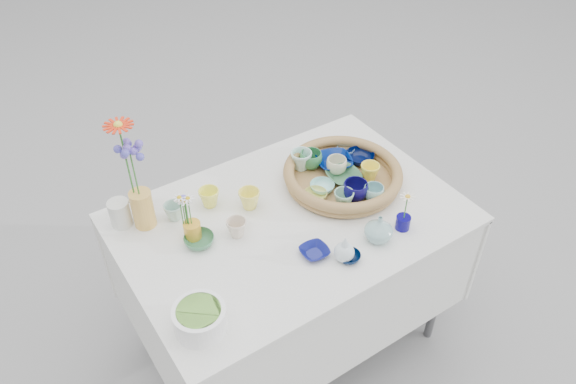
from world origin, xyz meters
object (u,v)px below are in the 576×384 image
wicker_tray (343,175)px  bud_vase_seafoam (379,229)px  tall_vase_yellow (143,209)px  display_table (290,337)px

wicker_tray → bud_vase_seafoam: size_ratio=4.48×
tall_vase_yellow → bud_vase_seafoam: bearing=-38.9°
display_table → bud_vase_seafoam: size_ratio=11.90×
display_table → wicker_tray: (0.28, 0.05, 0.80)m
bud_vase_seafoam → tall_vase_yellow: 0.85m
wicker_tray → bud_vase_seafoam: bud_vase_seafoam is taller
display_table → tall_vase_yellow: bearing=151.0°
display_table → tall_vase_yellow: tall_vase_yellow is taller
bud_vase_seafoam → wicker_tray: bearing=74.6°
display_table → bud_vase_seafoam: bearing=-54.9°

